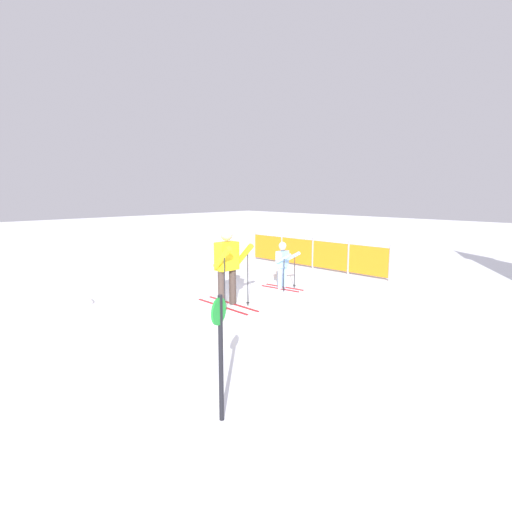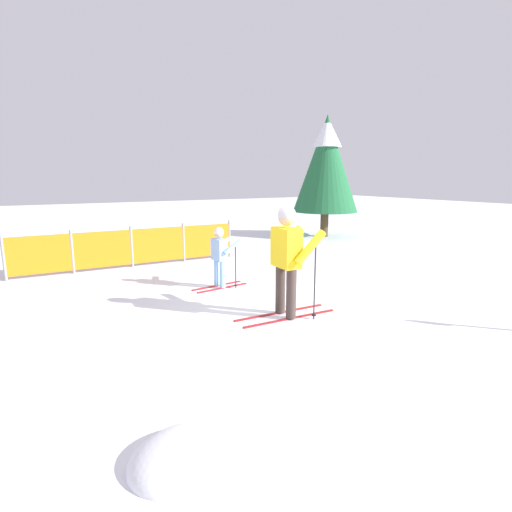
% 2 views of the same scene
% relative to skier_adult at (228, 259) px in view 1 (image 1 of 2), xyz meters
% --- Properties ---
extents(ground_plane, '(60.00, 60.00, 0.00)m').
position_rel_skier_adult_xyz_m(ground_plane, '(-0.08, -0.17, -0.99)').
color(ground_plane, white).
extents(skier_adult, '(1.58, 0.71, 1.67)m').
position_rel_skier_adult_xyz_m(skier_adult, '(0.00, 0.00, 0.00)').
color(skier_adult, maroon).
rests_on(skier_adult, ground_plane).
extents(skier_child, '(1.11, 0.55, 1.16)m').
position_rel_skier_adult_xyz_m(skier_child, '(-0.18, 1.96, -0.32)').
color(skier_child, maroon).
rests_on(skier_child, ground_plane).
extents(safety_fence, '(5.11, 0.08, 0.96)m').
position_rel_skier_adult_xyz_m(safety_fence, '(-1.23, 4.58, -0.52)').
color(safety_fence, gray).
rests_on(safety_fence, ground_plane).
extents(trail_marker, '(0.12, 0.27, 1.35)m').
position_rel_skier_adult_xyz_m(trail_marker, '(3.14, -2.85, -0.16)').
color(trail_marker, black).
rests_on(trail_marker, ground_plane).
extents(snow_mound, '(0.91, 0.78, 0.37)m').
position_rel_skier_adult_xyz_m(snow_mound, '(-2.41, -2.24, -0.99)').
color(snow_mound, white).
rests_on(snow_mound, ground_plane).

